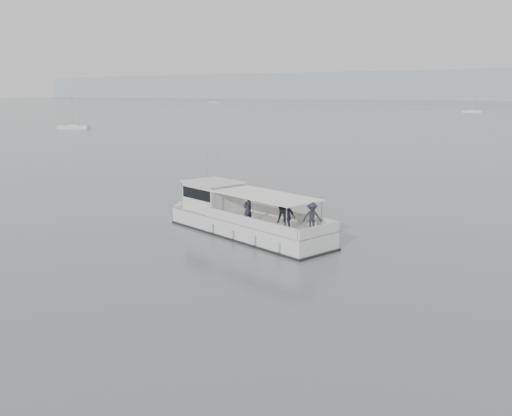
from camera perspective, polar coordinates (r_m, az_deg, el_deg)
The scene contains 2 objects.
ground at distance 31.13m, azimuth 8.23°, elevation -3.00°, with size 1400.00×1400.00×0.00m, color #555F64.
tour_boat at distance 31.97m, azimuth -1.99°, elevation -0.96°, with size 12.08×5.65×5.07m.
Camera 1 is at (12.77, -27.32, 7.75)m, focal length 40.00 mm.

